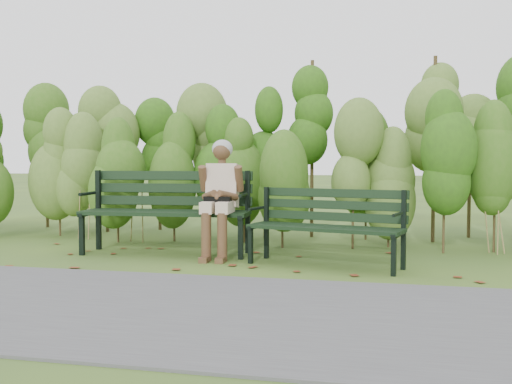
# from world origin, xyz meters

# --- Properties ---
(ground) EXTENTS (80.00, 80.00, 0.00)m
(ground) POSITION_xyz_m (0.00, 0.00, 0.00)
(ground) COLOR #385125
(footpath) EXTENTS (60.00, 2.50, 0.01)m
(footpath) POSITION_xyz_m (0.00, -2.20, 0.01)
(footpath) COLOR #474749
(footpath) RESTS_ON ground
(hedge_band) EXTENTS (11.04, 1.67, 2.42)m
(hedge_band) POSITION_xyz_m (0.00, 1.86, 1.26)
(hedge_band) COLOR #47381E
(hedge_band) RESTS_ON ground
(leaf_litter) EXTENTS (5.57, 2.23, 0.01)m
(leaf_litter) POSITION_xyz_m (-0.23, -0.19, 0.00)
(leaf_litter) COLOR brown
(leaf_litter) RESTS_ON ground
(bench_left) EXTENTS (2.02, 0.78, 0.99)m
(bench_left) POSITION_xyz_m (-1.10, 0.40, 0.58)
(bench_left) COLOR black
(bench_left) RESTS_ON ground
(bench_right) EXTENTS (1.71, 0.91, 0.81)m
(bench_right) POSITION_xyz_m (0.87, -0.03, 0.48)
(bench_right) COLOR black
(bench_right) RESTS_ON ground
(seated_woman) EXTENTS (0.53, 0.77, 1.36)m
(seated_woman) POSITION_xyz_m (-0.40, 0.25, 0.78)
(seated_woman) COLOR beige
(seated_woman) RESTS_ON ground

